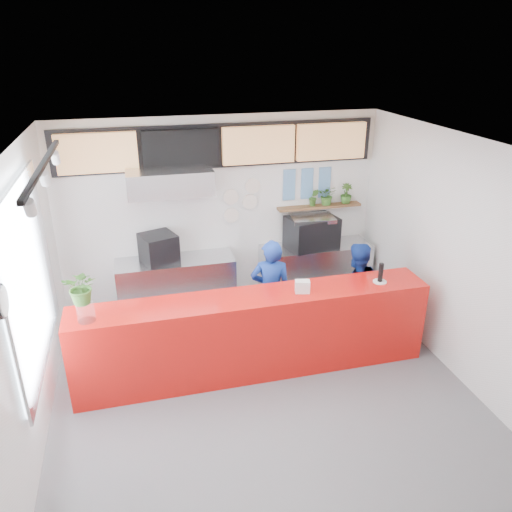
{
  "coord_description": "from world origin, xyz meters",
  "views": [
    {
      "loc": [
        -1.32,
        -4.86,
        4.0
      ],
      "look_at": [
        0.1,
        0.7,
        1.5
      ],
      "focal_mm": 35.0,
      "sensor_mm": 36.0,
      "label": 1
    }
  ],
  "objects_px": {
    "staff_right": "(355,291)",
    "pepper_mill": "(381,272)",
    "espresso_machine": "(312,232)",
    "staff_center": "(271,292)",
    "service_counter": "(254,334)",
    "panini_oven": "(159,248)"
  },
  "relations": [
    {
      "from": "service_counter",
      "to": "staff_center",
      "type": "height_order",
      "value": "staff_center"
    },
    {
      "from": "staff_right",
      "to": "service_counter",
      "type": "bearing_deg",
      "value": 11.16
    },
    {
      "from": "staff_right",
      "to": "pepper_mill",
      "type": "height_order",
      "value": "staff_right"
    },
    {
      "from": "staff_right",
      "to": "pepper_mill",
      "type": "distance_m",
      "value": 0.72
    },
    {
      "from": "service_counter",
      "to": "panini_oven",
      "type": "distance_m",
      "value": 2.15
    },
    {
      "from": "panini_oven",
      "to": "staff_center",
      "type": "bearing_deg",
      "value": -58.31
    },
    {
      "from": "service_counter",
      "to": "staff_center",
      "type": "distance_m",
      "value": 0.79
    },
    {
      "from": "staff_center",
      "to": "pepper_mill",
      "type": "xyz_separation_m",
      "value": [
        1.28,
        -0.67,
        0.47
      ]
    },
    {
      "from": "service_counter",
      "to": "panini_oven",
      "type": "bearing_deg",
      "value": 119.74
    },
    {
      "from": "staff_right",
      "to": "espresso_machine",
      "type": "bearing_deg",
      "value": -87.76
    },
    {
      "from": "service_counter",
      "to": "pepper_mill",
      "type": "xyz_separation_m",
      "value": [
        1.68,
        -0.04,
        0.69
      ]
    },
    {
      "from": "espresso_machine",
      "to": "staff_right",
      "type": "height_order",
      "value": "staff_right"
    },
    {
      "from": "espresso_machine",
      "to": "staff_center",
      "type": "bearing_deg",
      "value": -140.64
    },
    {
      "from": "panini_oven",
      "to": "staff_right",
      "type": "bearing_deg",
      "value": -46.45
    },
    {
      "from": "panini_oven",
      "to": "staff_center",
      "type": "distance_m",
      "value": 1.87
    },
    {
      "from": "panini_oven",
      "to": "staff_right",
      "type": "height_order",
      "value": "staff_right"
    },
    {
      "from": "espresso_machine",
      "to": "staff_center",
      "type": "xyz_separation_m",
      "value": [
        -1.01,
        -1.16,
        -0.37
      ]
    },
    {
      "from": "pepper_mill",
      "to": "staff_center",
      "type": "bearing_deg",
      "value": 152.21
    },
    {
      "from": "panini_oven",
      "to": "pepper_mill",
      "type": "height_order",
      "value": "pepper_mill"
    },
    {
      "from": "service_counter",
      "to": "espresso_machine",
      "type": "relative_size",
      "value": 5.84
    },
    {
      "from": "service_counter",
      "to": "staff_center",
      "type": "bearing_deg",
      "value": 58.03
    },
    {
      "from": "staff_center",
      "to": "staff_right",
      "type": "distance_m",
      "value": 1.2
    }
  ]
}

